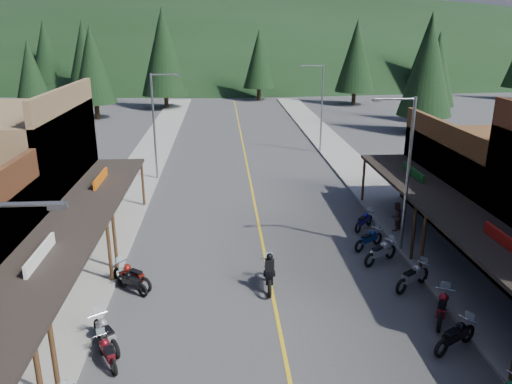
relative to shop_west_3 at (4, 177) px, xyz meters
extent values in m
plane|color=#38383A|center=(13.78, -11.30, -3.52)|extent=(220.00, 220.00, 0.00)
cube|color=gold|center=(13.78, 8.70, -3.51)|extent=(0.15, 90.00, 0.01)
cube|color=gray|center=(5.08, 8.70, -3.44)|extent=(3.40, 94.00, 0.15)
cube|color=gray|center=(22.48, 8.70, -3.44)|extent=(3.40, 94.00, 0.15)
cube|color=#3F2111|center=(3.63, -9.60, -0.42)|extent=(0.30, 9.00, 6.20)
cube|color=black|center=(5.08, -9.60, -0.52)|extent=(3.20, 9.00, 0.18)
cylinder|color=#472D19|center=(6.58, -13.50, -2.02)|extent=(0.16, 0.16, 3.00)
cylinder|color=#472D19|center=(6.58, -5.70, -2.02)|extent=(0.16, 0.16, 3.00)
cube|color=silver|center=(5.08, -9.60, -0.32)|extent=(0.12, 3.00, 0.70)
cube|color=brown|center=(3.63, 0.00, 0.58)|extent=(0.30, 10.20, 8.20)
cube|color=black|center=(5.08, 0.00, -0.52)|extent=(3.20, 10.20, 0.18)
cylinder|color=#472D19|center=(6.58, -4.50, -2.02)|extent=(0.16, 0.16, 3.00)
cylinder|color=#472D19|center=(6.58, 4.50, -2.02)|extent=(0.16, 0.16, 3.00)
cube|color=#CC590C|center=(5.08, 0.00, -0.32)|extent=(0.12, 3.00, 0.70)
cube|color=black|center=(22.48, -9.60, -0.52)|extent=(3.20, 9.00, 0.18)
cylinder|color=#472D19|center=(20.98, -5.70, -2.02)|extent=(0.16, 0.16, 3.00)
cube|color=#B2140F|center=(22.48, -9.60, -0.32)|extent=(0.12, 3.00, 0.70)
cube|color=#4C2D16|center=(27.78, 0.00, -1.02)|extent=(8.00, 10.20, 5.00)
cube|color=#4C2D16|center=(23.93, 0.00, -0.42)|extent=(0.30, 10.20, 6.20)
cube|color=black|center=(22.48, 0.00, -0.52)|extent=(3.20, 10.20, 0.18)
cylinder|color=#472D19|center=(20.98, -4.50, -2.02)|extent=(0.16, 0.16, 3.00)
cylinder|color=#472D19|center=(20.98, 4.50, -2.02)|extent=(0.16, 0.16, 3.00)
cube|color=#14591E|center=(22.48, 0.00, -0.32)|extent=(0.12, 3.00, 0.70)
cylinder|color=gray|center=(7.68, -17.30, 4.38)|extent=(2.00, 0.10, 0.10)
cube|color=gray|center=(8.58, -17.30, 4.33)|extent=(0.35, 0.18, 0.12)
cylinder|color=gray|center=(6.68, 10.70, 0.48)|extent=(0.16, 0.16, 8.00)
cylinder|color=gray|center=(7.68, 10.70, 4.38)|extent=(2.00, 0.10, 0.10)
cube|color=gray|center=(8.58, 10.70, 4.33)|extent=(0.35, 0.18, 0.12)
cylinder|color=gray|center=(20.88, -3.30, 0.48)|extent=(0.16, 0.16, 8.00)
cylinder|color=gray|center=(19.88, -3.30, 4.38)|extent=(2.00, 0.10, 0.10)
cube|color=gray|center=(18.98, -3.30, 4.33)|extent=(0.35, 0.18, 0.12)
cylinder|color=gray|center=(20.88, 18.70, 0.48)|extent=(0.16, 0.16, 8.00)
cylinder|color=gray|center=(19.88, 18.70, 4.38)|extent=(2.00, 0.10, 0.10)
cube|color=gray|center=(18.98, 18.70, 4.33)|extent=(0.35, 0.18, 0.12)
ellipsoid|color=black|center=(13.78, 123.70, -3.52)|extent=(310.00, 140.00, 60.00)
cylinder|color=black|center=(-10.22, 58.70, -2.52)|extent=(0.60, 0.60, 2.00)
cone|color=black|center=(-10.22, 58.70, 3.73)|extent=(5.88, 5.88, 10.50)
cylinder|color=black|center=(3.78, 46.70, -2.52)|extent=(0.60, 0.60, 2.00)
cone|color=black|center=(3.78, 46.70, 4.48)|extent=(6.72, 6.72, 12.00)
cylinder|color=black|center=(17.78, 54.70, -2.52)|extent=(0.60, 0.60, 2.00)
cone|color=black|center=(17.78, 54.70, 2.98)|extent=(5.04, 5.04, 9.00)
cylinder|color=black|center=(31.78, 48.70, -2.52)|extent=(0.60, 0.60, 2.00)
cone|color=black|center=(31.78, 48.70, 3.73)|extent=(5.88, 5.88, 10.50)
cylinder|color=black|center=(47.78, 60.70, -2.52)|extent=(0.60, 0.60, 2.00)
cone|color=black|center=(47.78, 60.70, 4.48)|extent=(6.72, 6.72, 12.00)
cylinder|color=black|center=(-18.22, 64.70, -2.52)|extent=(0.60, 0.60, 2.00)
cone|color=black|center=(-18.22, 64.70, 3.73)|extent=(5.88, 5.88, 10.50)
cylinder|color=black|center=(-8.22, 28.70, -2.52)|extent=(0.60, 0.60, 2.00)
cone|color=black|center=(-8.22, 28.70, 2.48)|extent=(4.48, 4.48, 8.00)
cylinder|color=black|center=(37.78, 33.70, -2.52)|extent=(0.60, 0.60, 2.00)
cone|color=black|center=(37.78, 33.70, 2.88)|extent=(4.93, 4.93, 8.80)
cylinder|color=black|center=(-4.22, 38.70, -2.52)|extent=(0.60, 0.60, 2.00)
cone|color=black|center=(-4.22, 38.70, 3.28)|extent=(5.38, 5.38, 9.60)
cylinder|color=black|center=(33.78, 26.70, -2.52)|extent=(0.60, 0.60, 2.00)
cone|color=black|center=(33.78, 26.70, 3.68)|extent=(5.82, 5.82, 10.40)
imported|color=brown|center=(21.41, -0.79, -2.54)|extent=(0.91, 0.88, 1.65)
camera|label=1|loc=(11.74, -26.46, 7.54)|focal=35.00mm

